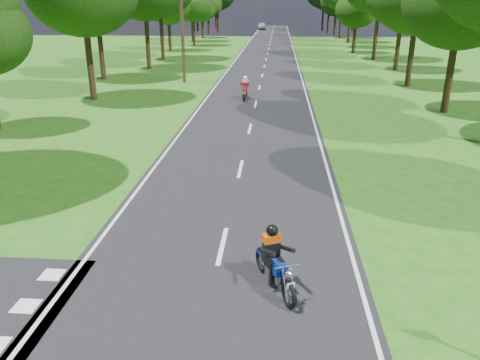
{
  "coord_description": "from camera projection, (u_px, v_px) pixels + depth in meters",
  "views": [
    {
      "loc": [
        1.31,
        -8.69,
        5.98
      ],
      "look_at": [
        0.3,
        4.0,
        1.1
      ],
      "focal_mm": 35.0,
      "sensor_mm": 36.0,
      "label": 1
    }
  ],
  "objects": [
    {
      "name": "rider_far_red",
      "position": [
        245.0,
        88.0,
        30.11
      ],
      "size": [
        0.63,
        1.79,
        1.48
      ],
      "primitive_type": null,
      "rotation": [
        0.0,
        0.0,
        -0.02
      ],
      "color": "#B2220D",
      "rests_on": "main_road"
    },
    {
      "name": "distant_car",
      "position": [
        262.0,
        26.0,
        105.03
      ],
      "size": [
        2.29,
        4.7,
        1.55
      ],
      "primitive_type": "imported",
      "rotation": [
        0.0,
        0.0,
        0.11
      ],
      "color": "silver",
      "rests_on": "main_road"
    },
    {
      "name": "rider_near_blue",
      "position": [
        275.0,
        259.0,
        10.14
      ],
      "size": [
        1.26,
        1.84,
        1.47
      ],
      "primitive_type": null,
      "rotation": [
        0.0,
        0.0,
        0.43
      ],
      "color": "#0D2496",
      "rests_on": "main_road"
    },
    {
      "name": "telegraph_pole",
      "position": [
        182.0,
        28.0,
        35.38
      ],
      "size": [
        1.2,
        0.26,
        8.0
      ],
      "color": "#382616",
      "rests_on": "ground"
    },
    {
      "name": "ground",
      "position": [
        212.0,
        290.0,
        10.33
      ],
      "size": [
        160.0,
        160.0,
        0.0
      ],
      "primitive_type": "plane",
      "color": "#1E5714",
      "rests_on": "ground"
    },
    {
      "name": "road_markings",
      "position": [
        266.0,
        55.0,
        55.13
      ],
      "size": [
        7.4,
        140.0,
        0.01
      ],
      "color": "silver",
      "rests_on": "main_road"
    },
    {
      "name": "main_road",
      "position": [
        267.0,
        54.0,
        56.87
      ],
      "size": [
        7.0,
        140.0,
        0.02
      ],
      "primitive_type": "cube",
      "color": "black",
      "rests_on": "ground"
    }
  ]
}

